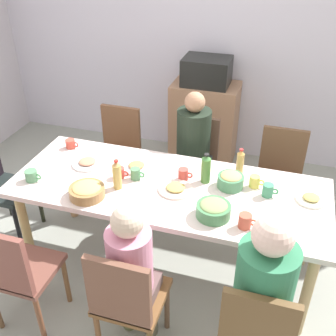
% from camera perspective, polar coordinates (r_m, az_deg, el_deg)
% --- Properties ---
extents(ground_plane, '(6.19, 6.19, 0.00)m').
position_cam_1_polar(ground_plane, '(3.43, 0.00, -13.18)').
color(ground_plane, '#94998E').
extents(wall_back, '(5.40, 0.12, 2.60)m').
position_cam_1_polar(wall_back, '(4.52, 8.00, 17.38)').
color(wall_back, silver).
rests_on(wall_back, ground_plane).
extents(dining_table, '(2.26, 0.88, 0.78)m').
position_cam_1_polar(dining_table, '(2.97, 0.00, -3.74)').
color(dining_table, silver).
rests_on(dining_table, ground_plane).
extents(chair_0, '(0.40, 0.40, 0.90)m').
position_cam_1_polar(chair_0, '(2.54, -5.77, -17.68)').
color(chair_0, brown).
rests_on(chair_0, ground_plane).
extents(person_0, '(0.30, 0.30, 1.13)m').
position_cam_1_polar(person_0, '(2.48, -5.13, -13.79)').
color(person_0, '#505533').
rests_on(person_0, ground_plane).
extents(chair_1, '(0.40, 0.40, 0.90)m').
position_cam_1_polar(chair_1, '(3.73, 3.74, 1.05)').
color(chair_1, brown).
rests_on(chair_1, ground_plane).
extents(person_1, '(0.30, 0.30, 1.20)m').
position_cam_1_polar(person_1, '(3.56, 3.49, 3.08)').
color(person_1, '#40493A').
rests_on(person_1, ground_plane).
extents(chair_2, '(0.40, 0.40, 0.90)m').
position_cam_1_polar(chair_2, '(2.44, 12.15, -21.46)').
color(chair_2, brown).
rests_on(chair_2, ground_plane).
extents(person_2, '(0.31, 0.31, 1.25)m').
position_cam_1_polar(person_2, '(2.31, 13.12, -16.22)').
color(person_2, '#292D46').
rests_on(person_2, ground_plane).
extents(chair_3, '(0.40, 0.40, 0.90)m').
position_cam_1_polar(chair_3, '(2.84, -20.37, -13.22)').
color(chair_3, brown).
rests_on(chair_3, ground_plane).
extents(chair_4, '(0.40, 0.40, 0.90)m').
position_cam_1_polar(chair_4, '(3.95, -6.95, 2.75)').
color(chair_4, brown).
rests_on(chair_4, ground_plane).
extents(chair_6, '(0.40, 0.40, 0.90)m').
position_cam_1_polar(chair_6, '(3.67, 15.25, -0.81)').
color(chair_6, brown).
rests_on(chair_6, ground_plane).
extents(plate_0, '(0.24, 0.24, 0.04)m').
position_cam_1_polar(plate_0, '(2.87, 1.07, -2.89)').
color(plate_0, silver).
rests_on(plate_0, dining_table).
extents(plate_1, '(0.22, 0.22, 0.04)m').
position_cam_1_polar(plate_1, '(3.12, -4.40, 0.22)').
color(plate_1, white).
rests_on(plate_1, dining_table).
extents(plate_2, '(0.20, 0.20, 0.04)m').
position_cam_1_polar(plate_2, '(2.94, 19.32, -4.08)').
color(plate_2, white).
rests_on(plate_2, dining_table).
extents(plate_3, '(0.24, 0.24, 0.04)m').
position_cam_1_polar(plate_3, '(3.22, -11.15, 0.73)').
color(plate_3, silver).
rests_on(plate_3, dining_table).
extents(bowl_0, '(0.19, 0.19, 0.11)m').
position_cam_1_polar(bowl_0, '(2.92, 8.71, -1.69)').
color(bowl_0, '#447F56').
rests_on(bowl_0, dining_table).
extents(bowl_1, '(0.25, 0.25, 0.09)m').
position_cam_1_polar(bowl_1, '(2.85, -11.24, -3.12)').
color(bowl_1, olive).
rests_on(bowl_1, dining_table).
extents(bowl_2, '(0.22, 0.22, 0.11)m').
position_cam_1_polar(bowl_2, '(2.64, 6.35, -5.76)').
color(bowl_2, '#437D4D').
rests_on(bowl_2, dining_table).
extents(cup_0, '(0.12, 0.08, 0.10)m').
position_cam_1_polar(cup_0, '(2.58, 10.71, -7.28)').
color(cup_0, '#C8523D').
rests_on(cup_0, dining_table).
extents(cup_1, '(0.13, 0.09, 0.08)m').
position_cam_1_polar(cup_1, '(3.12, -18.48, -1.00)').
color(cup_1, '#51865D').
rests_on(cup_1, dining_table).
extents(cup_2, '(0.11, 0.07, 0.09)m').
position_cam_1_polar(cup_2, '(2.96, 12.01, -1.86)').
color(cup_2, '#E2CF55').
rests_on(cup_2, dining_table).
extents(cup_3, '(0.11, 0.07, 0.09)m').
position_cam_1_polar(cup_3, '(2.97, 2.18, -0.87)').
color(cup_3, '#CD473E').
rests_on(cup_3, dining_table).
extents(cup_4, '(0.11, 0.08, 0.07)m').
position_cam_1_polar(cup_4, '(3.47, -13.41, 3.31)').
color(cup_4, '#C34737').
rests_on(cup_4, dining_table).
extents(cup_5, '(0.11, 0.07, 0.09)m').
position_cam_1_polar(cup_5, '(2.88, 13.79, -3.04)').
color(cup_5, '#3F8D66').
rests_on(cup_5, dining_table).
extents(cup_6, '(0.11, 0.07, 0.09)m').
position_cam_1_polar(cup_6, '(2.98, -4.51, -0.80)').
color(cup_6, '#518558').
rests_on(cup_6, dining_table).
extents(cup_7, '(0.11, 0.07, 0.08)m').
position_cam_1_polar(cup_7, '(3.01, -6.74, -0.68)').
color(cup_7, '#C6453B').
rests_on(cup_7, dining_table).
extents(bottle_0, '(0.07, 0.07, 0.23)m').
position_cam_1_polar(bottle_0, '(2.92, 5.30, -0.11)').
color(bottle_0, '#497D35').
rests_on(bottle_0, dining_table).
extents(bottle_1, '(0.06, 0.06, 0.21)m').
position_cam_1_polar(bottle_1, '(3.06, 10.02, 0.82)').
color(bottle_1, tan).
rests_on(bottle_1, dining_table).
extents(bottle_2, '(0.06, 0.06, 0.23)m').
position_cam_1_polar(bottle_2, '(2.87, -7.12, -0.97)').
color(bottle_2, tan).
rests_on(bottle_2, dining_table).
extents(side_cabinet, '(0.70, 0.44, 0.90)m').
position_cam_1_polar(side_cabinet, '(4.56, 5.04, 6.26)').
color(side_cabinet, '#A67959').
rests_on(side_cabinet, ground_plane).
extents(microwave, '(0.48, 0.36, 0.28)m').
position_cam_1_polar(microwave, '(4.33, 5.42, 13.28)').
color(microwave, black).
rests_on(microwave, side_cabinet).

